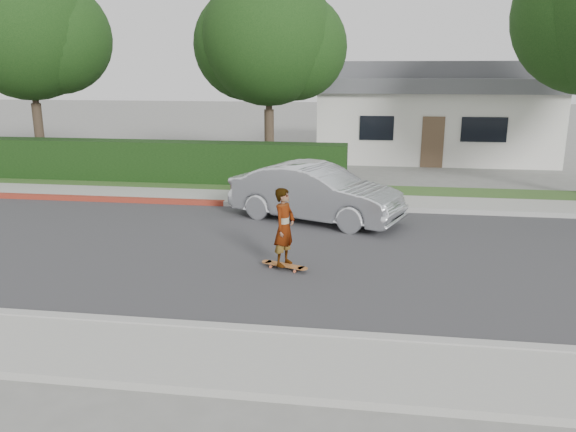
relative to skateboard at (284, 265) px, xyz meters
name	(u,v)px	position (x,y,z in m)	size (l,w,h in m)	color
ground	(137,245)	(-3.62, 1.11, -0.09)	(120.00, 120.00, 0.00)	slate
road	(137,245)	(-3.62, 1.11, -0.09)	(60.00, 8.00, 0.01)	#2D2D30
curb_near	(35,317)	(-3.62, -2.99, -0.02)	(60.00, 0.20, 0.15)	#9E9E99
sidewalk_near	(0,344)	(-3.62, -3.89, -0.03)	(60.00, 1.60, 0.12)	gray
curb_far	(192,202)	(-3.62, 5.21, -0.02)	(60.00, 0.20, 0.15)	#9E9E99
curb_red_section	(38,197)	(-8.62, 5.21, -0.01)	(12.00, 0.21, 0.15)	maroon
sidewalk_far	(201,196)	(-3.62, 6.11, -0.03)	(60.00, 1.60, 0.12)	gray
planting_strip	(214,187)	(-3.62, 7.71, -0.04)	(60.00, 1.60, 0.10)	#2D4C1E
hedge	(137,162)	(-6.62, 8.31, 0.66)	(15.00, 1.00, 1.50)	black
tree_left	(31,33)	(-11.14, 9.80, 5.17)	(5.99, 5.21, 8.00)	#33261C
tree_center	(269,42)	(-2.14, 10.30, 4.81)	(5.66, 4.84, 7.44)	#33261C
house	(430,110)	(4.38, 17.10, 2.01)	(10.60, 8.60, 4.30)	beige
skateboard	(284,265)	(0.00, 0.00, 0.00)	(1.05, 0.56, 0.10)	#D9623B
skateboarder	(284,227)	(0.00, 0.00, 0.81)	(0.58, 0.38, 1.59)	white
car_silver	(316,193)	(0.24, 3.94, 0.67)	(1.61, 4.62, 1.52)	silver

